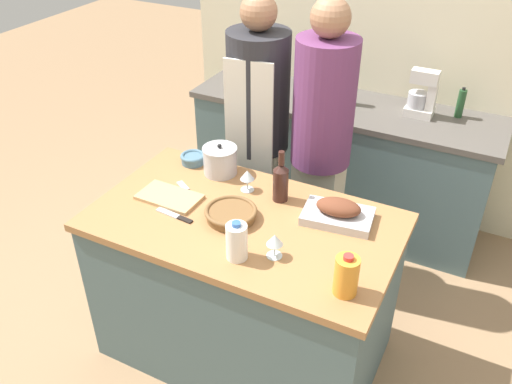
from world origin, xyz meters
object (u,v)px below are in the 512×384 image
object	(u,v)px
milk_jug	(237,241)
knife_paring	(186,189)
condiment_bottle_extra	(257,80)
stand_mixer	(422,97)
wicker_basket	(231,213)
wine_bottle_green	(281,181)
condiment_bottle_short	(461,103)
cutting_board	(169,197)
person_cook_aproned	(258,127)
mixing_bowl	(193,158)
wine_glass_left	(247,176)
wine_glass_right	(275,241)
knife_chef	(176,216)
person_cook_guest	(321,140)
stock_pot	(220,160)
condiment_bottle_tall	(352,90)
roasting_pan	(338,213)

from	to	relation	value
milk_jug	knife_paring	size ratio (longest dim) A/B	1.28
condiment_bottle_extra	stand_mixer	bearing A→B (deg)	5.76
wicker_basket	wine_bottle_green	size ratio (longest dim) A/B	0.92
milk_jug	condiment_bottle_short	size ratio (longest dim) A/B	0.93
cutting_board	milk_jug	distance (m)	0.59
person_cook_aproned	wine_bottle_green	bearing A→B (deg)	-61.96
mixing_bowl	stand_mixer	size ratio (longest dim) A/B	0.46
wine_glass_left	wine_glass_right	size ratio (longest dim) A/B	1.00
knife_chef	person_cook_guest	distance (m)	0.98
knife_chef	knife_paring	xyz separation A→B (m)	(-0.09, 0.22, 0.00)
condiment_bottle_short	stock_pot	bearing A→B (deg)	-128.99
knife_chef	condiment_bottle_extra	xyz separation A→B (m)	(-0.34, 1.54, 0.09)
wine_bottle_green	knife_paring	bearing A→B (deg)	-163.50
mixing_bowl	knife_paring	distance (m)	0.28
mixing_bowl	person_cook_guest	bearing A→B (deg)	34.76
wicker_basket	stock_pot	xyz separation A→B (m)	(-0.26, 0.35, 0.05)
knife_paring	condiment_bottle_extra	bearing A→B (deg)	100.76
condiment_bottle_short	mixing_bowl	bearing A→B (deg)	-134.23
wicker_basket	stand_mixer	bearing A→B (deg)	70.50
knife_paring	condiment_bottle_tall	bearing A→B (deg)	72.76
roasting_pan	stock_pot	distance (m)	0.73
roasting_pan	stock_pot	bearing A→B (deg)	170.17
condiment_bottle_extra	person_cook_aproned	size ratio (longest dim) A/B	0.09
cutting_board	knife_chef	world-z (taller)	cutting_board
roasting_pan	mixing_bowl	xyz separation A→B (m)	(-0.91, 0.15, -0.01)
knife_chef	wine_glass_right	bearing A→B (deg)	-5.09
mixing_bowl	wine_bottle_green	size ratio (longest dim) A/B	0.51
knife_chef	condiment_bottle_tall	size ratio (longest dim) A/B	1.01
condiment_bottle_short	condiment_bottle_tall	bearing A→B (deg)	-169.58
roasting_pan	condiment_bottle_short	xyz separation A→B (m)	(0.32, 1.41, 0.07)
wine_glass_right	knife_paring	xyz separation A→B (m)	(-0.64, 0.27, -0.08)
wicker_basket	person_cook_guest	size ratio (longest dim) A/B	0.14
wine_bottle_green	condiment_bottle_extra	world-z (taller)	wine_bottle_green
wine_glass_right	condiment_bottle_tall	bearing A→B (deg)	97.27
mixing_bowl	knife_chef	xyz separation A→B (m)	(0.20, -0.47, -0.03)
wicker_basket	wine_glass_right	size ratio (longest dim) A/B	2.18
cutting_board	knife_paring	bearing A→B (deg)	75.24
condiment_bottle_tall	knife_chef	bearing A→B (deg)	-102.01
condiment_bottle_short	person_cook_aproned	size ratio (longest dim) A/B	0.11
person_cook_aproned	person_cook_guest	xyz separation A→B (m)	(0.42, -0.02, 0.02)
cutting_board	mixing_bowl	world-z (taller)	mixing_bowl
roasting_pan	person_cook_aproned	distance (m)	0.93
roasting_pan	mixing_bowl	size ratio (longest dim) A/B	2.52
person_cook_aproned	stock_pot	bearing A→B (deg)	-98.08
roasting_pan	condiment_bottle_extra	xyz separation A→B (m)	(-1.05, 1.21, 0.05)
roasting_pan	person_cook_aproned	size ratio (longest dim) A/B	0.20
milk_jug	condiment_bottle_tall	world-z (taller)	condiment_bottle_tall
wine_glass_left	wine_glass_right	world-z (taller)	same
condiment_bottle_short	condiment_bottle_extra	bearing A→B (deg)	-171.55
milk_jug	knife_chef	xyz separation A→B (m)	(-0.41, 0.13, -0.08)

